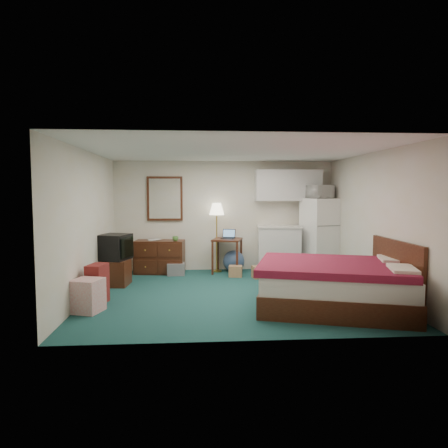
{
  "coord_description": "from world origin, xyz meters",
  "views": [
    {
      "loc": [
        -0.66,
        -6.91,
        1.8
      ],
      "look_at": [
        -0.14,
        0.28,
        1.22
      ],
      "focal_mm": 32.0,
      "sensor_mm": 36.0,
      "label": 1
    }
  ],
  "objects": [
    {
      "name": "mirror",
      "position": [
        -1.35,
        2.22,
        1.65
      ],
      "size": [
        0.8,
        0.06,
        1.0
      ],
      "primitive_type": null,
      "color": "white",
      "rests_on": "walls"
    },
    {
      "name": "cardboard_box_a",
      "position": [
        0.18,
        1.43,
        0.12
      ],
      "size": [
        0.31,
        0.28,
        0.23
      ],
      "primitive_type": null,
      "rotation": [
        0.0,
        0.0,
        -0.17
      ],
      "color": "olive",
      "rests_on": "floor"
    },
    {
      "name": "desk",
      "position": [
        0.04,
        1.86,
        0.38
      ],
      "size": [
        0.74,
        0.74,
        0.76
      ],
      "primitive_type": null,
      "rotation": [
        0.0,
        0.0,
        -0.28
      ],
      "color": "black",
      "rests_on": "floor"
    },
    {
      "name": "mug",
      "position": [
        -1.1,
        1.76,
        0.8
      ],
      "size": [
        0.15,
        0.13,
        0.13
      ],
      "primitive_type": "imported",
      "rotation": [
        0.0,
        0.0,
        0.2
      ],
      "color": "#4C8338",
      "rests_on": "dresser"
    },
    {
      "name": "bed",
      "position": [
        1.48,
        -0.99,
        0.35
      ],
      "size": [
        2.6,
        2.27,
        0.7
      ],
      "primitive_type": null,
      "rotation": [
        0.0,
        0.0,
        -0.29
      ],
      "color": "maroon",
      "rests_on": "floor"
    },
    {
      "name": "upper_cabinets",
      "position": [
        1.45,
        2.08,
        1.95
      ],
      "size": [
        1.5,
        0.35,
        0.7
      ],
      "primitive_type": null,
      "color": "silver",
      "rests_on": "walls"
    },
    {
      "name": "retail_box",
      "position": [
        -2.28,
        -0.91,
        0.25
      ],
      "size": [
        0.5,
        0.5,
        0.5
      ],
      "primitive_type": null,
      "rotation": [
        0.0,
        0.0,
        -0.32
      ],
      "color": "silver",
      "rests_on": "floor"
    },
    {
      "name": "microwave",
      "position": [
        2.09,
        1.74,
        1.84
      ],
      "size": [
        0.62,
        0.53,
        0.37
      ],
      "primitive_type": "imported",
      "rotation": [
        0.0,
        0.0,
        0.54
      ],
      "color": "white",
      "rests_on": "fridge"
    },
    {
      "name": "suitcase",
      "position": [
        -2.24,
        -0.46,
        0.32
      ],
      "size": [
        0.32,
        0.44,
        0.64
      ],
      "primitive_type": null,
      "rotation": [
        0.0,
        0.0,
        -0.21
      ],
      "color": "#5A1416",
      "rests_on": "floor"
    },
    {
      "name": "kitchen_counter",
      "position": [
        1.21,
        1.91,
        0.51
      ],
      "size": [
        1.0,
        0.81,
        1.01
      ],
      "primitive_type": null,
      "rotation": [
        0.0,
        0.0,
        -0.12
      ],
      "color": "silver",
      "rests_on": "floor"
    },
    {
      "name": "floor",
      "position": [
        0.0,
        0.0,
        0.0
      ],
      "size": [
        5.0,
        4.5,
        0.01
      ],
      "primitive_type": "cube",
      "color": "#103E3C",
      "rests_on": "ground"
    },
    {
      "name": "floor_lamp",
      "position": [
        -0.18,
        2.02,
        0.78
      ],
      "size": [
        0.41,
        0.41,
        1.55
      ],
      "primitive_type": null,
      "rotation": [
        0.0,
        0.0,
        -0.24
      ],
      "color": "gold",
      "rests_on": "floor"
    },
    {
      "name": "ceiling",
      "position": [
        0.0,
        0.0,
        2.5
      ],
      "size": [
        5.0,
        4.5,
        0.01
      ],
      "primitive_type": "cube",
      "color": "silver",
      "rests_on": "walls"
    },
    {
      "name": "book_b",
      "position": [
        -1.59,
        2.0,
        0.83
      ],
      "size": [
        0.15,
        0.08,
        0.2
      ],
      "primitive_type": "imported",
      "rotation": [
        0.0,
        0.0,
        -0.39
      ],
      "color": "olive",
      "rests_on": "dresser"
    },
    {
      "name": "file_bin",
      "position": [
        -1.08,
        1.68,
        0.13
      ],
      "size": [
        0.37,
        0.28,
        0.26
      ],
      "primitive_type": null,
      "rotation": [
        0.0,
        0.0,
        -0.0
      ],
      "color": "slate",
      "rests_on": "floor"
    },
    {
      "name": "crt_tv",
      "position": [
        -2.23,
        0.87,
        0.74
      ],
      "size": [
        0.69,
        0.72,
        0.49
      ],
      "primitive_type": null,
      "rotation": [
        0.0,
        0.0,
        -0.33
      ],
      "color": "black",
      "rests_on": "tv_stand"
    },
    {
      "name": "fridge",
      "position": [
        2.13,
        1.8,
        0.83
      ],
      "size": [
        0.86,
        0.86,
        1.66
      ],
      "primitive_type": null,
      "rotation": [
        0.0,
        0.0,
        0.32
      ],
      "color": "white",
      "rests_on": "floor"
    },
    {
      "name": "exercise_ball",
      "position": [
        0.2,
        1.96,
        0.24
      ],
      "size": [
        0.59,
        0.59,
        0.48
      ],
      "primitive_type": "sphere",
      "rotation": [
        0.0,
        0.0,
        -0.26
      ],
      "color": "#38507B",
      "rests_on": "floor"
    },
    {
      "name": "tv_stand",
      "position": [
        -2.21,
        0.82,
        0.25
      ],
      "size": [
        0.54,
        0.58,
        0.49
      ],
      "primitive_type": null,
      "rotation": [
        0.0,
        0.0,
        -0.1
      ],
      "color": "black",
      "rests_on": "floor"
    },
    {
      "name": "walls",
      "position": [
        0.0,
        0.0,
        1.25
      ],
      "size": [
        5.01,
        4.51,
        2.5
      ],
      "color": "silver",
      "rests_on": "floor"
    },
    {
      "name": "cardboard_box_b",
      "position": [
        0.64,
        1.25,
        0.13
      ],
      "size": [
        0.26,
        0.29,
        0.25
      ],
      "primitive_type": null,
      "rotation": [
        0.0,
        0.0,
        0.2
      ],
      "color": "olive",
      "rests_on": "floor"
    },
    {
      "name": "dresser",
      "position": [
        -1.46,
        1.92,
        0.37
      ],
      "size": [
        1.12,
        0.61,
        0.73
      ],
      "primitive_type": null,
      "rotation": [
        0.0,
        0.0,
        -0.11
      ],
      "color": "black",
      "rests_on": "floor"
    },
    {
      "name": "headboard",
      "position": [
        2.46,
        -0.99,
        0.55
      ],
      "size": [
        0.06,
        1.56,
        1.0
      ],
      "primitive_type": null,
      "color": "black",
      "rests_on": "walls"
    },
    {
      "name": "book_a",
      "position": [
        -1.71,
        1.92,
        0.84
      ],
      "size": [
        0.16,
        0.05,
        0.21
      ],
      "primitive_type": "imported",
      "rotation": [
        0.0,
        0.0,
        0.22
      ],
      "color": "olive",
      "rests_on": "dresser"
    },
    {
      "name": "laptop",
      "position": [
        0.06,
        1.88,
        0.86
      ],
      "size": [
        0.35,
        0.32,
        0.2
      ],
      "primitive_type": null,
      "rotation": [
        0.0,
        0.0,
        -0.33
      ],
      "color": "black",
      "rests_on": "desk"
    }
  ]
}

